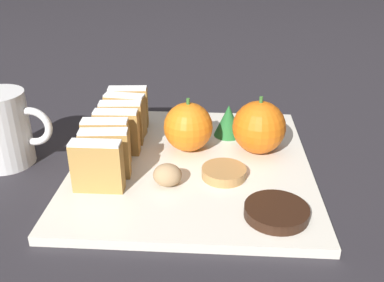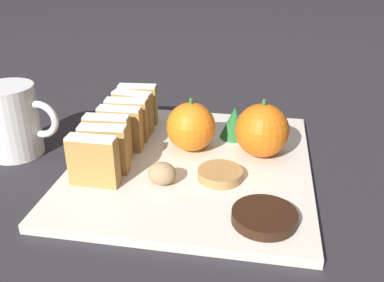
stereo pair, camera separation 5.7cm
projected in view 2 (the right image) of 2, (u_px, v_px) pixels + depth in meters
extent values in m
plane|color=#28262B|center=(192.00, 168.00, 0.59)|extent=(6.00, 6.00, 0.00)
cube|color=silver|center=(192.00, 164.00, 0.59)|extent=(0.32, 0.35, 0.01)
cube|color=#B28442|center=(93.00, 162.00, 0.52)|extent=(0.06, 0.02, 0.06)
cube|color=white|center=(91.00, 138.00, 0.51)|extent=(0.06, 0.02, 0.00)
cube|color=#B28442|center=(104.00, 150.00, 0.55)|extent=(0.06, 0.03, 0.06)
cube|color=white|center=(102.00, 127.00, 0.53)|extent=(0.06, 0.02, 0.00)
cube|color=#B28442|center=(108.00, 139.00, 0.58)|extent=(0.06, 0.02, 0.06)
cube|color=white|center=(106.00, 117.00, 0.56)|extent=(0.06, 0.02, 0.00)
cube|color=#B28442|center=(121.00, 130.00, 0.60)|extent=(0.06, 0.02, 0.06)
cube|color=white|center=(119.00, 109.00, 0.59)|extent=(0.06, 0.02, 0.00)
cube|color=#B28442|center=(127.00, 121.00, 0.63)|extent=(0.06, 0.02, 0.06)
cube|color=white|center=(126.00, 100.00, 0.62)|extent=(0.06, 0.02, 0.00)
cube|color=#B28442|center=(133.00, 113.00, 0.66)|extent=(0.06, 0.03, 0.06)
cube|color=white|center=(132.00, 93.00, 0.65)|extent=(0.06, 0.03, 0.00)
cube|color=#B28442|center=(138.00, 105.00, 0.69)|extent=(0.06, 0.02, 0.06)
cube|color=white|center=(137.00, 86.00, 0.67)|extent=(0.06, 0.02, 0.00)
sphere|color=orange|center=(262.00, 130.00, 0.59)|extent=(0.07, 0.07, 0.07)
cylinder|color=#38702D|center=(264.00, 103.00, 0.57)|extent=(0.01, 0.01, 0.01)
sphere|color=orange|center=(191.00, 127.00, 0.60)|extent=(0.07, 0.07, 0.07)
cylinder|color=#38702D|center=(191.00, 102.00, 0.59)|extent=(0.01, 0.01, 0.01)
ellipsoid|color=tan|center=(162.00, 173.00, 0.53)|extent=(0.04, 0.03, 0.03)
cylinder|color=black|center=(264.00, 217.00, 0.46)|extent=(0.07, 0.07, 0.01)
cylinder|color=#B27F47|center=(220.00, 174.00, 0.54)|extent=(0.06, 0.06, 0.01)
cone|color=#23662D|center=(235.00, 122.00, 0.64)|extent=(0.04, 0.04, 0.05)
cylinder|color=white|center=(11.00, 121.00, 0.61)|extent=(0.08, 0.08, 0.10)
torus|color=white|center=(39.00, 120.00, 0.60)|extent=(0.06, 0.01, 0.06)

